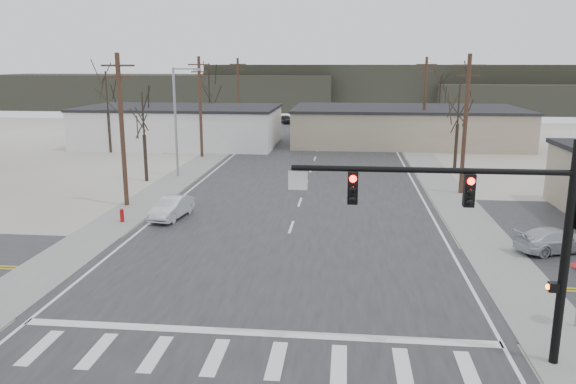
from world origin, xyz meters
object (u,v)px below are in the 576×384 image
Objects in this scene: sedan_crossing at (172,208)px; car_far_a at (326,132)px; car_parked_silver at (555,240)px; car_far_b at (286,119)px; fire_hydrant at (122,215)px; traffic_signal_mast at (504,221)px.

car_far_a reaches higher than sedan_crossing.
sedan_crossing is 21.56m from car_parked_silver.
car_far_a is at bearing -89.67° from car_far_b.
car_far_b reaches higher than car_parked_silver.
fire_hydrant is at bearing 62.22° from car_parked_silver.
car_far_b is at bearing 86.21° from fire_hydrant.
car_far_a reaches higher than fire_hydrant.
fire_hydrant is 0.19× the size of car_far_a.
traffic_signal_mast reaches higher than sedan_crossing.
car_parked_silver is (13.25, -43.63, -0.08)m from car_far_a.
car_parked_silver is at bearing 62.85° from traffic_signal_mast.
fire_hydrant is at bearing 78.92° from car_far_a.
fire_hydrant is 57.13m from car_far_b.
fire_hydrant is 0.21× the size of car_parked_silver.
traffic_signal_mast is 2.27× the size of sedan_crossing.
sedan_crossing reaches higher than car_parked_silver.
traffic_signal_mast is at bearing -101.01° from car_far_b.
traffic_signal_mast is 13.26m from car_parked_silver.
car_parked_silver reaches higher than fire_hydrant.
car_far_a is at bearing -3.81° from car_parked_silver.
fire_hydrant is 42.03m from car_far_a.
traffic_signal_mast is 2.15× the size of car_parked_silver.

